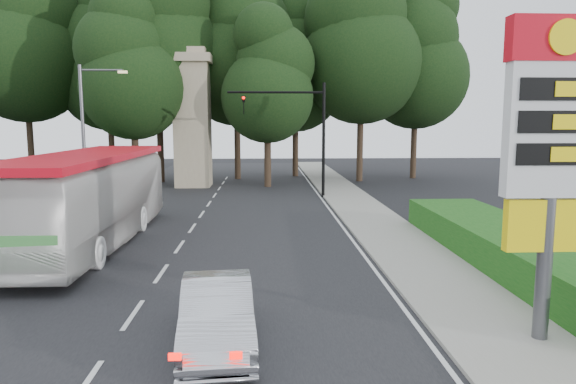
{
  "coord_description": "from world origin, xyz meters",
  "views": [
    {
      "loc": [
        3.27,
        -8.32,
        4.74
      ],
      "look_at": [
        4.13,
        10.37,
        2.2
      ],
      "focal_mm": 32.0,
      "sensor_mm": 36.0,
      "label": 1
    }
  ],
  "objects_px": {
    "gas_station_pylon": "(553,137)",
    "monument": "(193,118)",
    "sedan_silver": "(217,313)",
    "traffic_signal_mast": "(303,124)",
    "transit_bus": "(89,200)",
    "streetlight_signs": "(87,128)"
  },
  "relations": [
    {
      "from": "gas_station_pylon",
      "to": "monument",
      "type": "bearing_deg",
      "value": 111.8
    },
    {
      "from": "gas_station_pylon",
      "to": "sedan_silver",
      "type": "distance_m",
      "value": 7.91
    },
    {
      "from": "gas_station_pylon",
      "to": "sedan_silver",
      "type": "xyz_separation_m",
      "value": [
        -6.96,
        0.23,
        -3.75
      ]
    },
    {
      "from": "traffic_signal_mast",
      "to": "sedan_silver",
      "type": "height_order",
      "value": "traffic_signal_mast"
    },
    {
      "from": "transit_bus",
      "to": "sedan_silver",
      "type": "bearing_deg",
      "value": -58.07
    },
    {
      "from": "streetlight_signs",
      "to": "sedan_silver",
      "type": "relative_size",
      "value": 1.88
    },
    {
      "from": "traffic_signal_mast",
      "to": "transit_bus",
      "type": "relative_size",
      "value": 0.56
    },
    {
      "from": "monument",
      "to": "streetlight_signs",
      "type": "bearing_deg",
      "value": -121.97
    },
    {
      "from": "traffic_signal_mast",
      "to": "transit_bus",
      "type": "xyz_separation_m",
      "value": [
        -9.18,
        -12.44,
        -2.89
      ]
    },
    {
      "from": "transit_bus",
      "to": "monument",
      "type": "bearing_deg",
      "value": 85.68
    },
    {
      "from": "gas_station_pylon",
      "to": "traffic_signal_mast",
      "type": "distance_m",
      "value": 22.29
    },
    {
      "from": "transit_bus",
      "to": "sedan_silver",
      "type": "distance_m",
      "value": 11.01
    },
    {
      "from": "traffic_signal_mast",
      "to": "streetlight_signs",
      "type": "height_order",
      "value": "streetlight_signs"
    },
    {
      "from": "sedan_silver",
      "to": "transit_bus",
      "type": "bearing_deg",
      "value": 116.53
    },
    {
      "from": "transit_bus",
      "to": "sedan_silver",
      "type": "relative_size",
      "value": 3.01
    },
    {
      "from": "gas_station_pylon",
      "to": "sedan_silver",
      "type": "height_order",
      "value": "gas_station_pylon"
    },
    {
      "from": "gas_station_pylon",
      "to": "streetlight_signs",
      "type": "height_order",
      "value": "streetlight_signs"
    },
    {
      "from": "sedan_silver",
      "to": "gas_station_pylon",
      "type": "bearing_deg",
      "value": -6.98
    },
    {
      "from": "sedan_silver",
      "to": "traffic_signal_mast",
      "type": "bearing_deg",
      "value": 75.95
    },
    {
      "from": "gas_station_pylon",
      "to": "transit_bus",
      "type": "height_order",
      "value": "gas_station_pylon"
    },
    {
      "from": "streetlight_signs",
      "to": "monument",
      "type": "relative_size",
      "value": 0.8
    },
    {
      "from": "streetlight_signs",
      "to": "transit_bus",
      "type": "distance_m",
      "value": 11.33
    }
  ]
}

